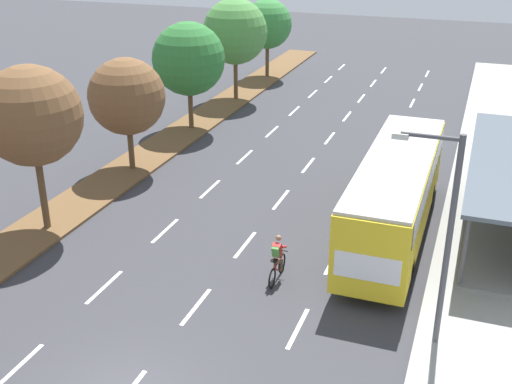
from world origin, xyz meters
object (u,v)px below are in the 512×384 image
object	(u,v)px
bus	(396,189)
cyclist	(277,260)
median_tree_fifth	(235,32)
bus_shelter	(512,185)
median_tree_fourth	(189,59)
median_tree_farthest	(267,24)
median_tree_third	(127,97)
streetlight	(444,228)
median_tree_second	(31,116)

from	to	relation	value
bus	cyclist	size ratio (longest dim) A/B	6.20
bus	median_tree_fifth	size ratio (longest dim) A/B	1.69
bus_shelter	median_tree_fifth	xyz separation A→B (m)	(-17.60, 14.21, 2.77)
bus_shelter	bus	bearing A→B (deg)	-150.33
median_tree_fourth	median_tree_farthest	bearing A→B (deg)	90.14
bus	median_tree_third	xyz separation A→B (m)	(-13.39, 2.75, 1.72)
bus	median_tree_fourth	bearing A→B (deg)	144.11
bus	median_tree_farthest	xyz separation A→B (m)	(-13.45, 23.60, 2.02)
cyclist	median_tree_fifth	distance (m)	23.90
bus	cyclist	xyz separation A→B (m)	(-3.27, -4.69, -1.28)
cyclist	streetlight	distance (m)	6.54
cyclist	median_tree_fifth	xyz separation A→B (m)	(-10.04, 21.35, 3.85)
median_tree_second	median_tree_farthest	distance (m)	27.81
cyclist	median_tree_second	size ratio (longest dim) A/B	0.27
bus	cyclist	distance (m)	5.86
bus	cyclist	world-z (taller)	bus
bus	median_tree_second	bearing A→B (deg)	-162.53
median_tree_second	bus	bearing A→B (deg)	17.47
bus	median_tree_fifth	distance (m)	21.48
bus_shelter	median_tree_third	xyz separation A→B (m)	(-17.67, 0.32, 1.92)
streetlight	median_tree_fifth	bearing A→B (deg)	123.67
median_tree_fifth	streetlight	xyz separation A→B (m)	(15.48, -23.24, -0.75)
bus_shelter	median_tree_fourth	distance (m)	19.27
median_tree_second	median_tree_third	bearing A→B (deg)	90.48
median_tree_third	median_tree_farthest	size ratio (longest dim) A/B	0.95
cyclist	median_tree_fifth	world-z (taller)	median_tree_fifth
median_tree_fifth	cyclist	bearing A→B (deg)	-64.81
bus	median_tree_farthest	world-z (taller)	median_tree_farthest
median_tree_third	cyclist	bearing A→B (deg)	-36.36
median_tree_third	median_tree_fifth	distance (m)	13.92
bus_shelter	cyclist	world-z (taller)	bus_shelter
streetlight	median_tree_fourth	bearing A→B (deg)	133.72
median_tree_fifth	median_tree_farthest	size ratio (longest dim) A/B	1.14
bus_shelter	bus	world-z (taller)	bus
bus	median_tree_third	world-z (taller)	median_tree_third
bus	median_tree_fifth	world-z (taller)	median_tree_fifth
bus_shelter	median_tree_third	world-z (taller)	median_tree_third
median_tree_second	median_tree_farthest	xyz separation A→B (m)	(-0.11, 27.80, -0.73)
median_tree_third	bus_shelter	bearing A→B (deg)	-1.02
bus	median_tree_second	distance (m)	14.25
median_tree_farthest	streetlight	bearing A→B (deg)	-62.65
cyclist	median_tree_second	distance (m)	10.85
median_tree_farthest	bus_shelter	bearing A→B (deg)	-50.05
bus_shelter	median_tree_third	size ratio (longest dim) A/B	2.18
median_tree_fifth	median_tree_farthest	distance (m)	6.97
median_tree_fifth	streetlight	world-z (taller)	median_tree_fifth
bus	median_tree_fourth	distance (m)	16.69
median_tree_fifth	bus_shelter	bearing A→B (deg)	-38.93
median_tree_fifth	median_tree_fourth	bearing A→B (deg)	-90.79
bus	bus_shelter	bearing A→B (deg)	29.67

